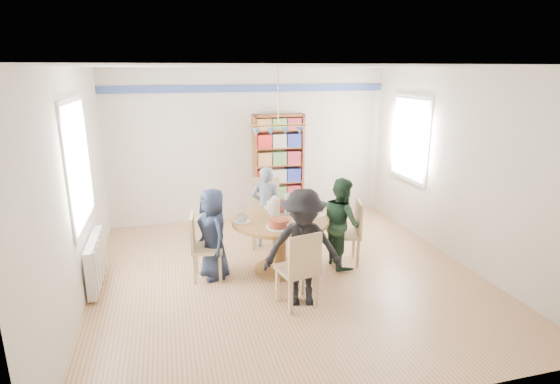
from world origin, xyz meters
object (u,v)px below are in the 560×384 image
object	(u,v)px
person_far	(266,207)
chair_left	(201,244)
bookshelf	(278,168)
radiator	(96,261)
person_left	(213,234)
chair_near	(300,266)
chair_right	(350,229)
person_near	(303,248)
chair_far	(265,208)
person_right	(342,222)
dining_table	(280,232)

from	to	relation	value
person_far	chair_left	bearing A→B (deg)	52.97
bookshelf	radiator	bearing A→B (deg)	-144.81
person_left	chair_near	bearing A→B (deg)	23.04
chair_right	person_near	distance (m)	1.35
chair_far	bookshelf	size ratio (longest dim) A/B	0.55
chair_far	person_near	xyz separation A→B (m)	(0.01, -1.94, 0.12)
chair_left	bookshelf	distance (m)	2.71
person_right	person_far	xyz separation A→B (m)	(-0.86, 0.91, 0.01)
chair_right	person_near	bearing A→B (deg)	-137.47
radiator	person_left	size ratio (longest dim) A/B	0.82
chair_far	person_left	xyz separation A→B (m)	(-0.92, -0.98, 0.03)
chair_near	bookshelf	size ratio (longest dim) A/B	0.49
dining_table	radiator	bearing A→B (deg)	176.67
chair_right	person_left	size ratio (longest dim) A/B	0.76
chair_far	person_left	distance (m)	1.35
dining_table	bookshelf	bearing A→B (deg)	76.21
dining_table	person_left	world-z (taller)	person_left
chair_far	bookshelf	world-z (taller)	bookshelf
person_right	person_left	bearing A→B (deg)	85.11
chair_far	person_far	distance (m)	0.15
radiator	dining_table	size ratio (longest dim) A/B	0.77
chair_far	chair_near	world-z (taller)	chair_far
dining_table	person_near	size ratio (longest dim) A/B	0.93
chair_right	person_left	bearing A→B (deg)	178.53
chair_far	person_far	size ratio (longest dim) A/B	0.82
radiator	person_far	xyz separation A→B (m)	(2.37, 0.75, 0.29)
person_near	bookshelf	bearing A→B (deg)	94.10
chair_left	chair_near	bearing A→B (deg)	-44.72
chair_right	chair_far	size ratio (longest dim) A/B	0.88
chair_left	person_left	distance (m)	0.20
person_far	bookshelf	size ratio (longest dim) A/B	0.67
chair_near	bookshelf	bearing A→B (deg)	79.97
person_far	radiator	bearing A→B (deg)	31.53
chair_left	person_near	world-z (taller)	person_near
chair_right	person_left	world-z (taller)	person_left
radiator	chair_far	world-z (taller)	chair_far
radiator	chair_near	size ratio (longest dim) A/B	1.08
person_left	chair_left	bearing A→B (deg)	-102.65
dining_table	chair_right	distance (m)	1.02
dining_table	person_near	world-z (taller)	person_near
person_right	person_far	distance (m)	1.25
dining_table	person_near	bearing A→B (deg)	-88.06
radiator	chair_left	size ratio (longest dim) A/B	1.13
person_left	person_far	world-z (taller)	person_far
person_far	bookshelf	xyz separation A→B (m)	(0.53, 1.29, 0.30)
radiator	person_far	size ratio (longest dim) A/B	0.78
dining_table	chair_far	xyz separation A→B (m)	(0.02, 1.02, 0.02)
radiator	person_near	bearing A→B (deg)	-23.73
chair_left	person_far	xyz separation A→B (m)	(1.06, 0.86, 0.15)
person_right	chair_left	bearing A→B (deg)	85.66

